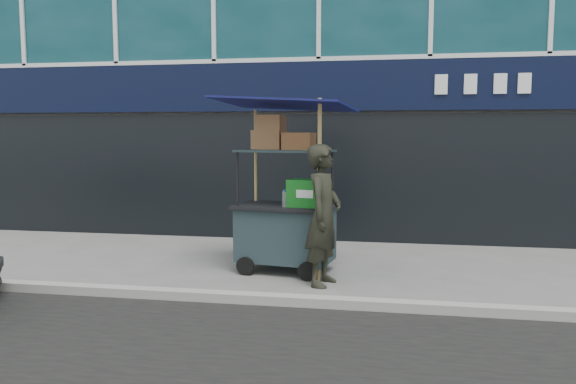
# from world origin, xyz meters

# --- Properties ---
(ground) EXTENTS (80.00, 80.00, 0.00)m
(ground) POSITION_xyz_m (0.00, 0.00, 0.00)
(ground) COLOR #5F5F5B
(ground) RESTS_ON ground
(curb) EXTENTS (80.00, 0.18, 0.12)m
(curb) POSITION_xyz_m (0.00, -0.20, 0.06)
(curb) COLOR gray
(curb) RESTS_ON ground
(vendor_cart) EXTENTS (2.09, 1.64, 2.57)m
(vendor_cart) POSITION_xyz_m (-0.16, 1.41, 0.90)
(vendor_cart) COLOR #1B2A2E
(vendor_cart) RESTS_ON ground
(vendor_man) EXTENTS (0.60, 0.78, 1.90)m
(vendor_man) POSITION_xyz_m (0.45, 0.79, 0.95)
(vendor_man) COLOR black
(vendor_man) RESTS_ON ground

